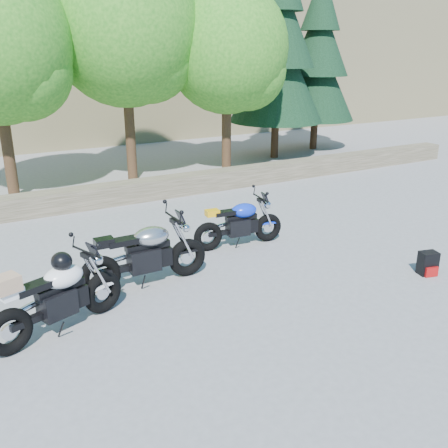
{
  "coord_description": "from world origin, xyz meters",
  "views": [
    {
      "loc": [
        -3.74,
        -6.13,
        3.62
      ],
      "look_at": [
        0.2,
        1.0,
        0.75
      ],
      "focal_mm": 40.0,
      "sensor_mm": 36.0,
      "label": 1
    }
  ],
  "objects": [
    {
      "name": "tree_decid_right",
      "position": [
        3.71,
        6.94,
        3.5
      ],
      "size": [
        3.54,
        3.54,
        5.41
      ],
      "color": "#382314",
      "rests_on": "ground"
    },
    {
      "name": "silver_bike",
      "position": [
        -1.29,
        0.88,
        0.52
      ],
      "size": [
        2.13,
        0.67,
        1.07
      ],
      "rotation": [
        0.0,
        0.0,
        0.0
      ],
      "color": "black",
      "rests_on": "ground"
    },
    {
      "name": "white_bike",
      "position": [
        -2.82,
        0.1,
        0.55
      ],
      "size": [
        1.95,
        0.91,
        1.12
      ],
      "rotation": [
        0.0,
        0.0,
        0.36
      ],
      "color": "black",
      "rests_on": "ground"
    },
    {
      "name": "tree_decid_mid",
      "position": [
        0.91,
        7.54,
        4.04
      ],
      "size": [
        4.08,
        4.08,
        6.24
      ],
      "color": "#382314",
      "rests_on": "ground"
    },
    {
      "name": "stone_wall",
      "position": [
        0.0,
        5.5,
        0.25
      ],
      "size": [
        22.0,
        0.55,
        0.5
      ],
      "primitive_type": "cube",
      "color": "brown",
      "rests_on": "ground"
    },
    {
      "name": "backpack",
      "position": [
        3.01,
        -1.05,
        0.19
      ],
      "size": [
        0.34,
        0.31,
        0.4
      ],
      "rotation": [
        0.0,
        0.0,
        -0.24
      ],
      "color": "black",
      "rests_on": "ground"
    },
    {
      "name": "conifer_far",
      "position": [
        8.4,
        8.8,
        3.27
      ],
      "size": [
        2.82,
        2.82,
        6.27
      ],
      "color": "#382314",
      "rests_on": "ground"
    },
    {
      "name": "blue_bike",
      "position": [
        0.88,
        1.62,
        0.45
      ],
      "size": [
        1.84,
        0.58,
        0.92
      ],
      "rotation": [
        0.0,
        0.0,
        -0.1
      ],
      "color": "black",
      "rests_on": "ground"
    },
    {
      "name": "conifer_near",
      "position": [
        6.2,
        8.2,
        3.68
      ],
      "size": [
        3.17,
        3.17,
        7.06
      ],
      "color": "#382314",
      "rests_on": "ground"
    },
    {
      "name": "ground",
      "position": [
        0.0,
        0.0,
        0.0
      ],
      "size": [
        90.0,
        90.0,
        0.0
      ],
      "primitive_type": "plane",
      "color": "slate",
      "rests_on": "ground"
    }
  ]
}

